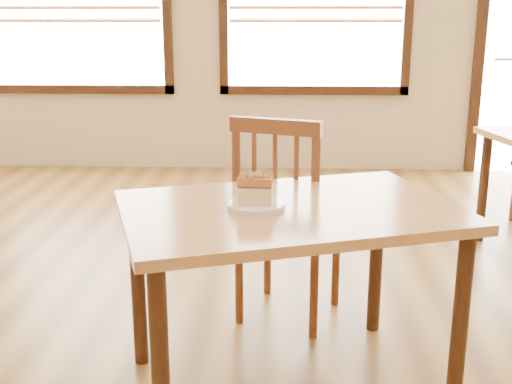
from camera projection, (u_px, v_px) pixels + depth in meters
cafe_table_main at (289, 231)px, 2.41m from camera, size 1.42×1.16×0.75m
cafe_chair_main at (287, 217)px, 3.03m from camera, size 0.59×0.59×1.02m
plate at (256, 205)px, 2.37m from camera, size 0.22×0.22×0.02m
cake_slice at (256, 188)px, 2.35m from camera, size 0.14×0.10×0.12m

